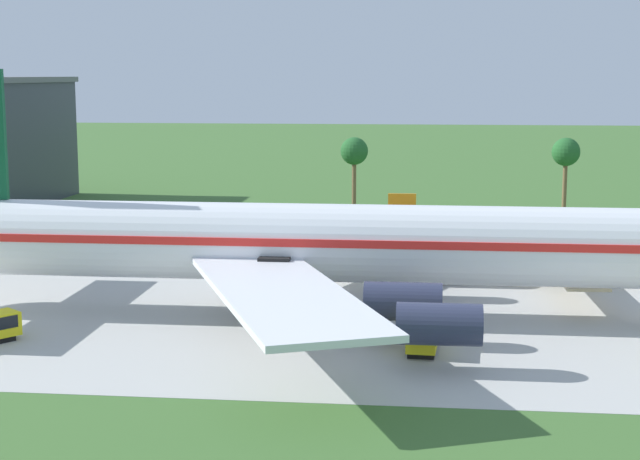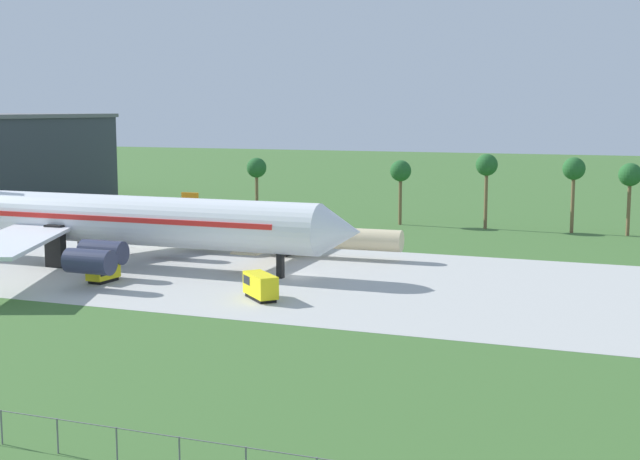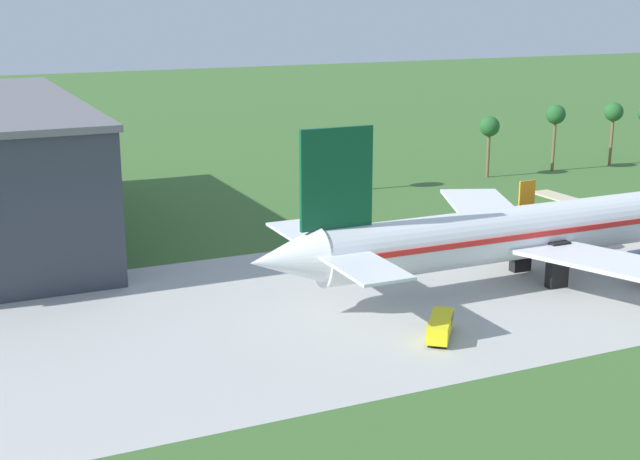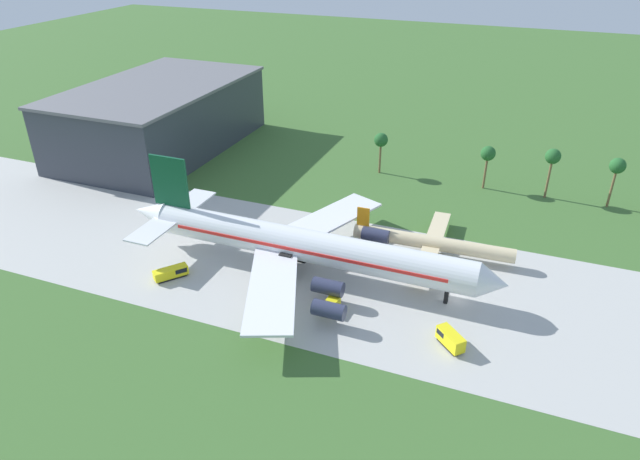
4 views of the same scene
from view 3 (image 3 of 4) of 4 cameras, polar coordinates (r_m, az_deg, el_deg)
name	(u,v)px [view 3 (image 3 of 4)]	position (r m, az deg, el deg)	size (l,w,h in m)	color
jet_airliner	(553,228)	(106.72, 14.70, 0.10)	(74.64, 53.36, 19.39)	white
regional_aircraft	(605,209)	(132.36, 17.77, 1.28)	(31.98, 28.81, 8.13)	beige
baggage_tug	(440,326)	(87.39, 7.72, -6.12)	(5.47, 6.22, 2.09)	black
palm_tree_row	(597,120)	(177.86, 17.33, 6.76)	(96.12, 3.60, 12.37)	brown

